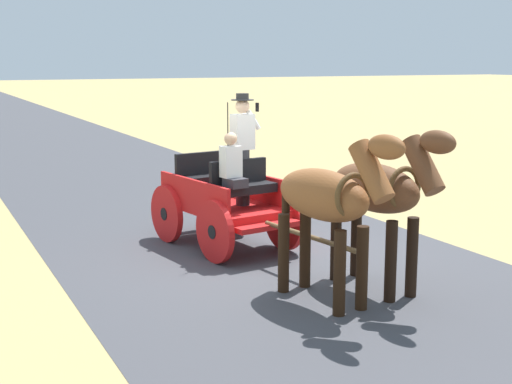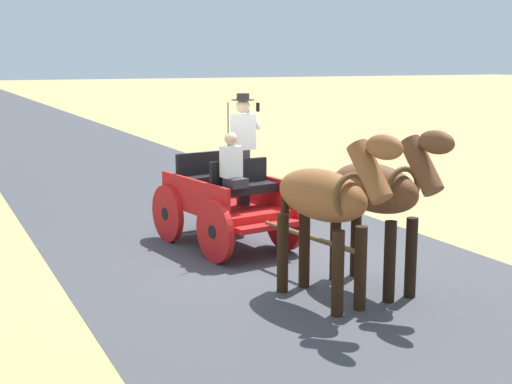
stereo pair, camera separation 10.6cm
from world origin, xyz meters
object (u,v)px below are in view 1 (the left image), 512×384
Objects in this scene: horse_off_side at (328,200)px; traffic_cone at (339,204)px; horse_near_side at (380,192)px; horse_drawn_carriage at (227,198)px.

traffic_cone is (-2.86, -4.21, -1.07)m from horse_off_side.
horse_off_side is at bearing 55.78° from traffic_cone.
horse_off_side reaches higher than traffic_cone.
horse_near_side is at bearing -171.07° from horse_off_side.
horse_off_side is at bearing 90.57° from horse_drawn_carriage.
traffic_cone is at bearing -158.33° from horse_drawn_carriage.
traffic_cone is at bearing -116.08° from horse_near_side.
horse_drawn_carriage is 3.17m from traffic_cone.
traffic_cone is (-1.99, -4.08, -1.07)m from horse_near_side.
horse_drawn_carriage is 2.04× the size of horse_off_side.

